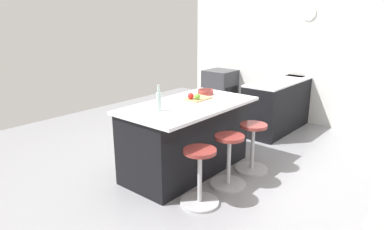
% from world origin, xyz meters
% --- Properties ---
extents(ground_plane, '(7.75, 7.75, 0.00)m').
position_xyz_m(ground_plane, '(0.00, 0.00, 0.00)').
color(ground_plane, gray).
extents(interior_partition_left, '(0.15, 5.05, 2.74)m').
position_xyz_m(interior_partition_left, '(-2.98, 0.00, 1.37)').
color(interior_partition_left, silver).
rests_on(interior_partition_left, ground_plane).
extents(sink_cabinet, '(2.50, 0.60, 1.19)m').
position_xyz_m(sink_cabinet, '(-2.63, -0.05, 0.46)').
color(sink_cabinet, black).
rests_on(sink_cabinet, ground_plane).
extents(oven_range, '(0.60, 0.61, 0.88)m').
position_xyz_m(oven_range, '(-2.63, -1.65, 0.44)').
color(oven_range, '#38383D').
rests_on(oven_range, ground_plane).
extents(kitchen_island, '(1.80, 1.00, 0.94)m').
position_xyz_m(kitchen_island, '(0.19, -0.20, 0.47)').
color(kitchen_island, black).
rests_on(kitchen_island, ground_plane).
extents(stool_by_window, '(0.44, 0.44, 0.65)m').
position_xyz_m(stool_by_window, '(-0.38, 0.48, 0.31)').
color(stool_by_window, '#B7B7BC').
rests_on(stool_by_window, ground_plane).
extents(stool_middle, '(0.44, 0.44, 0.65)m').
position_xyz_m(stool_middle, '(0.19, 0.48, 0.31)').
color(stool_middle, '#B7B7BC').
rests_on(stool_middle, ground_plane).
extents(stool_near_camera, '(0.44, 0.44, 0.65)m').
position_xyz_m(stool_near_camera, '(0.76, 0.48, 0.31)').
color(stool_near_camera, '#B7B7BC').
rests_on(stool_near_camera, ground_plane).
extents(cutting_board, '(0.36, 0.24, 0.02)m').
position_xyz_m(cutting_board, '(-0.07, -0.21, 0.95)').
color(cutting_board, tan).
rests_on(cutting_board, kitchen_island).
extents(apple_green, '(0.08, 0.08, 0.08)m').
position_xyz_m(apple_green, '(-0.00, -0.17, 1.00)').
color(apple_green, '#609E2D').
rests_on(apple_green, cutting_board).
extents(apple_red, '(0.08, 0.08, 0.08)m').
position_xyz_m(apple_red, '(0.04, -0.24, 1.00)').
color(apple_red, red).
rests_on(apple_red, cutting_board).
extents(water_bottle, '(0.06, 0.06, 0.31)m').
position_xyz_m(water_bottle, '(0.67, -0.20, 1.06)').
color(water_bottle, silver).
rests_on(water_bottle, kitchen_island).
extents(fruit_bowl, '(0.22, 0.22, 0.07)m').
position_xyz_m(fruit_bowl, '(-0.37, -0.32, 0.98)').
color(fruit_bowl, '#993833').
rests_on(fruit_bowl, kitchen_island).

